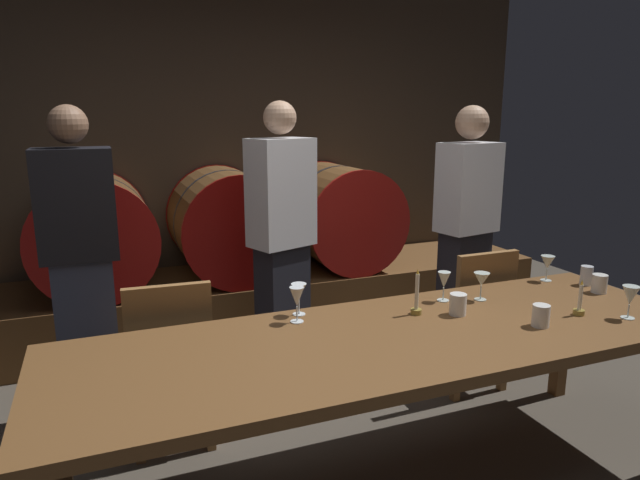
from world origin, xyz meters
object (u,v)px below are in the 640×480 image
guest_center (282,239)px  cup_far_left (458,304)px  wine_glass_center_right (481,280)px  wine_glass_far_left (297,298)px  wine_barrel_center (228,224)px  guest_right (466,233)px  chair_right (473,312)px  dining_table (393,348)px  candle_right (579,306)px  wine_glass_center_left (444,281)px  wine_glass_far_right (547,263)px  candle_left (416,301)px  cup_center_left (541,316)px  cup_far_right (586,276)px  chair_left (170,355)px  wine_glass_right (630,296)px  wine_barrel_left (93,234)px  wine_glass_left (299,292)px  wine_barrel_right (339,216)px  guest_left (82,266)px  cup_center_right (599,284)px

guest_center → cup_far_left: (0.47, -1.19, -0.10)m
wine_glass_center_right → wine_glass_far_left: bearing=176.8°
wine_barrel_center → wine_glass_center_right: bearing=-66.8°
wine_glass_far_left → guest_right: bearing=27.7°
chair_right → guest_right: guest_right is taller
guest_right → dining_table: bearing=32.2°
candle_right → wine_glass_far_left: (-1.25, 0.40, 0.07)m
candle_right → wine_glass_center_left: (-0.47, 0.41, 0.06)m
wine_glass_far_left → wine_glass_far_right: bearing=3.1°
candle_left → cup_center_left: 0.54m
wine_glass_far_left → cup_far_right: size_ratio=1.55×
guest_center → guest_right: size_ratio=1.01×
chair_left → wine_glass_far_left: wine_glass_far_left is taller
candle_left → wine_glass_center_right: bearing=8.1°
wine_barrel_center → wine_glass_center_left: wine_barrel_center is taller
wine_barrel_center → cup_far_left: 2.17m
wine_glass_right → wine_glass_far_right: 0.61m
wine_barrel_left → candle_left: bearing=-55.4°
cup_center_left → cup_far_left: bearing=134.2°
wine_glass_far_left → cup_center_left: (0.98, -0.45, -0.06)m
wine_glass_left → chair_right: bearing=12.9°
wine_barrel_right → cup_far_left: wine_barrel_right is taller
wine_glass_right → cup_far_left: wine_glass_right is taller
chair_right → candle_left: size_ratio=4.01×
dining_table → guest_left: size_ratio=1.69×
wine_glass_center_left → wine_glass_center_right: (0.18, -0.06, -0.00)m
wine_glass_far_right → wine_glass_center_right: bearing=-166.2°
guest_center → cup_center_left: guest_center is taller
guest_left → wine_glass_far_left: size_ratio=10.38×
chair_left → wine_glass_right: size_ratio=5.73×
dining_table → wine_glass_center_left: wine_glass_center_left is taller
chair_right → candle_right: bearing=90.1°
guest_right → wine_glass_right: guest_right is taller
wine_glass_far_right → candle_right: bearing=-118.2°
wine_glass_far_left → cup_far_left: 0.75m
cup_center_left → cup_far_right: cup_far_right is taller
guest_left → wine_glass_center_left: guest_left is taller
guest_right → wine_glass_left: guest_right is taller
wine_glass_center_left → cup_far_right: (0.88, -0.06, -0.05)m
wine_barrel_right → dining_table: size_ratio=0.30×
chair_right → cup_center_left: size_ratio=8.94×
guest_center → cup_far_left: size_ratio=17.12×
chair_right → cup_center_right: (0.37, -0.55, 0.29)m
wine_barrel_left → wine_barrel_right: 1.88m
guest_right → cup_far_left: 1.20m
guest_right → wine_glass_far_right: 0.68m
wine_barrel_center → dining_table: (0.21, -2.19, -0.15)m
wine_glass_far_right → wine_glass_far_left: bearing=-176.9°
chair_left → wine_glass_left: wine_glass_left is taller
chair_right → wine_glass_center_left: 0.68m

